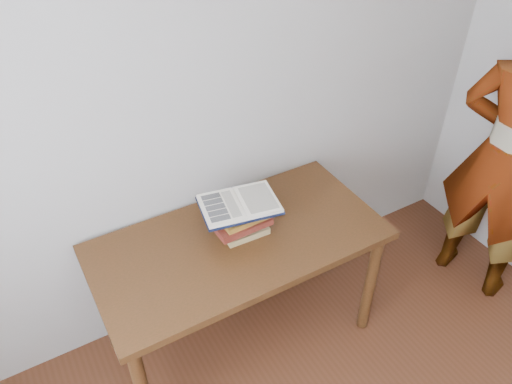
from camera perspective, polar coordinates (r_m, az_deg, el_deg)
desk at (r=2.42m, az=-1.94°, el=-7.05°), size 1.38×0.69×0.74m
book_stack at (r=2.34m, az=-1.67°, el=-3.19°), size 0.27×0.20×0.15m
open_book at (r=2.29m, az=-1.91°, el=-1.40°), size 0.40×0.31×0.03m
reader at (r=2.95m, az=26.87°, el=3.26°), size 0.56×0.72×1.73m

